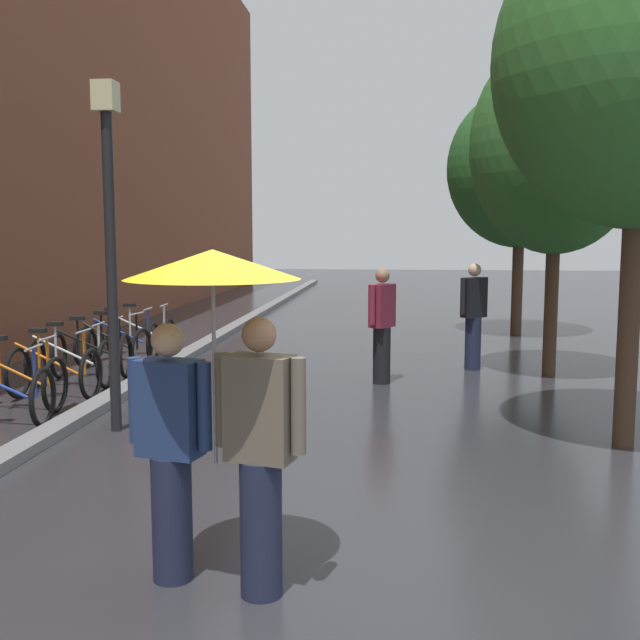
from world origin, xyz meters
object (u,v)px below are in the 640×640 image
parked_bicycle_1 (15,382)px  parked_bicycle_4 (92,354)px  parked_bicycle_7 (141,335)px  street_tree_1 (557,146)px  street_tree_2 (521,169)px  parked_bicycle_6 (124,341)px  couple_under_umbrella (214,371)px  pedestrian_walking_midground (474,316)px  street_lamp_post (110,228)px  parked_bicycle_5 (113,347)px  pedestrian_walking_far (382,325)px  parked_bicycle_2 (54,371)px  parked_bicycle_3 (70,362)px

parked_bicycle_1 → parked_bicycle_4: size_ratio=0.94×
parked_bicycle_4 → parked_bicycle_7: 2.06m
street_tree_1 → parked_bicycle_4: street_tree_1 is taller
street_tree_2 → parked_bicycle_1: size_ratio=4.82×
parked_bicycle_6 → couple_under_umbrella: bearing=-65.3°
pedestrian_walking_midground → street_lamp_post: bearing=-136.0°
parked_bicycle_5 → pedestrian_walking_far: bearing=-8.3°
couple_under_umbrella → parked_bicycle_1: bearing=130.7°
street_tree_2 → pedestrian_walking_far: bearing=-116.7°
parked_bicycle_7 → parked_bicycle_5: bearing=-89.7°
parked_bicycle_4 → pedestrian_walking_far: bearing=1.0°
parked_bicycle_7 → street_tree_1: bearing=-9.4°
parked_bicycle_2 → pedestrian_walking_midground: 6.46m
street_tree_2 → pedestrian_walking_far: (-2.82, -5.59, -2.72)m
parked_bicycle_4 → pedestrian_walking_midground: bearing=13.0°
couple_under_umbrella → parked_bicycle_5: bearing=116.3°
parked_bicycle_5 → parked_bicycle_7: 1.34m
couple_under_umbrella → parked_bicycle_6: bearing=114.7°
parked_bicycle_6 → street_lamp_post: bearing=-70.3°
parked_bicycle_6 → pedestrian_walking_far: pedestrian_walking_far is taller
parked_bicycle_1 → street_tree_2: bearing=46.8°
parked_bicycle_5 → pedestrian_walking_midground: (5.84, 0.64, 0.51)m
parked_bicycle_4 → street_lamp_post: size_ratio=0.30×
parked_bicycle_2 → couple_under_umbrella: 6.11m
street_tree_1 → parked_bicycle_1: 8.35m
parked_bicycle_4 → parked_bicycle_6: 1.39m
street_tree_2 → parked_bicycle_4: size_ratio=4.55×
parked_bicycle_3 → parked_bicycle_5: bearing=87.2°
street_tree_1 → parked_bicycle_5: bearing=-178.4°
parked_bicycle_2 → pedestrian_walking_far: bearing=19.1°
parked_bicycle_7 → pedestrian_walking_far: (4.39, -1.98, 0.50)m
parked_bicycle_1 → parked_bicycle_5: (0.13, 2.86, 0.00)m
street_tree_1 → parked_bicycle_5: street_tree_1 is taller
street_tree_1 → pedestrian_walking_midground: bearing=158.3°
couple_under_umbrella → street_lamp_post: (-2.04, 3.49, 0.89)m
street_tree_1 → pedestrian_walking_midground: 2.91m
street_tree_2 → parked_bicycle_5: (-7.20, -4.95, -3.21)m
street_tree_2 → street_lamp_post: bearing=-123.9°
pedestrian_walking_far → parked_bicycle_6: bearing=163.6°
street_tree_1 → parked_bicycle_2: 7.97m
parked_bicycle_1 → parked_bicycle_4: (0.07, 2.15, 0.00)m
parked_bicycle_2 → parked_bicycle_6: size_ratio=0.98×
street_tree_2 → parked_bicycle_7: (-7.21, -3.60, -3.21)m
parked_bicycle_7 → pedestrian_walking_far: bearing=-24.3°
street_tree_2 → parked_bicycle_5: 9.31m
couple_under_umbrella → pedestrian_walking_midground: size_ratio=1.23×
parked_bicycle_5 → couple_under_umbrella: (3.50, -7.08, 1.01)m
street_tree_1 → parked_bicycle_3: size_ratio=4.63×
street_tree_1 → street_tree_2: street_tree_2 is taller
parked_bicycle_6 → parked_bicycle_1: bearing=-90.9°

